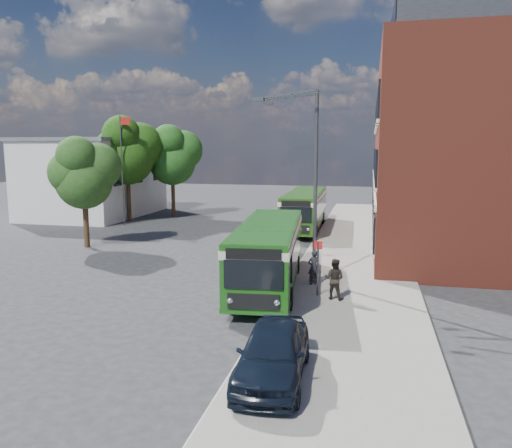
% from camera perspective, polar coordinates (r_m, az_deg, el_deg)
% --- Properties ---
extents(ground, '(120.00, 120.00, 0.00)m').
position_cam_1_polar(ground, '(26.98, -3.99, -5.13)').
color(ground, '#262628').
rests_on(ground, ground).
extents(pavement, '(6.00, 48.00, 0.15)m').
position_cam_1_polar(pavement, '(33.66, 11.56, -2.37)').
color(pavement, gray).
rests_on(pavement, ground).
extents(kerb_line, '(0.12, 48.00, 0.01)m').
position_cam_1_polar(kerb_line, '(33.88, 6.39, -2.30)').
color(kerb_line, beige).
rests_on(kerb_line, ground).
extents(brick_office, '(12.10, 26.00, 14.20)m').
position_cam_1_polar(brick_office, '(37.59, 22.90, 8.83)').
color(brick_office, maroon).
rests_on(brick_office, ground).
extents(white_building, '(9.40, 13.40, 7.30)m').
position_cam_1_polar(white_building, '(50.20, -17.92, 5.11)').
color(white_building, silver).
rests_on(white_building, ground).
extents(flagpole, '(0.95, 0.10, 9.00)m').
position_cam_1_polar(flagpole, '(43.07, -15.03, 6.41)').
color(flagpole, '#3D3F42').
rests_on(flagpole, ground).
extents(street_lamp, '(2.96, 2.38, 9.00)m').
position_cam_1_polar(street_lamp, '(23.28, 5.92, 4.59)').
color(street_lamp, '#3D3F42').
rests_on(street_lamp, ground).
extents(bus_stop_sign, '(0.35, 0.08, 2.52)m').
position_cam_1_polar(bus_stop_sign, '(21.53, 7.08, -4.62)').
color(bus_stop_sign, '#3D3F42').
rests_on(bus_stop_sign, ground).
extents(bus_front, '(3.54, 10.80, 3.02)m').
position_cam_1_polar(bus_front, '(23.03, 1.47, -2.85)').
color(bus_front, '#184C13').
rests_on(bus_front, ground).
extents(bus_rear, '(2.86, 12.16, 3.02)m').
position_cam_1_polar(bus_rear, '(39.86, 5.63, 2.03)').
color(bus_rear, '#225012').
rests_on(bus_rear, ground).
extents(parked_car, '(2.00, 4.57, 1.53)m').
position_cam_1_polar(parked_car, '(14.07, 1.94, -14.44)').
color(parked_car, black).
rests_on(parked_car, pavement).
extents(pedestrian_a, '(0.71, 0.64, 1.62)m').
position_cam_1_polar(pedestrian_a, '(23.37, 6.61, -4.93)').
color(pedestrian_a, black).
rests_on(pedestrian_a, pavement).
extents(pedestrian_b, '(0.98, 0.84, 1.73)m').
position_cam_1_polar(pedestrian_b, '(21.22, 8.95, -6.22)').
color(pedestrian_b, black).
rests_on(pedestrian_b, pavement).
extents(tree_left, '(4.25, 4.04, 7.18)m').
position_cam_1_polar(tree_left, '(33.97, -19.08, 5.58)').
color(tree_left, '#372114').
rests_on(tree_left, ground).
extents(tree_mid, '(5.44, 5.18, 9.19)m').
position_cam_1_polar(tree_mid, '(45.41, -14.49, 8.18)').
color(tree_mid, '#372114').
rests_on(tree_mid, ground).
extents(tree_right, '(5.07, 4.82, 8.55)m').
position_cam_1_polar(tree_right, '(47.22, -9.51, 7.82)').
color(tree_right, '#372114').
rests_on(tree_right, ground).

